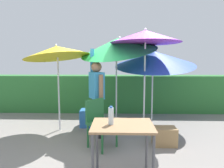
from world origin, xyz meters
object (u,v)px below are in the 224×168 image
object	(u,v)px
umbrella_rainbow	(118,45)
crate_cardboard	(164,136)
cooler_box	(91,118)
bottle_water	(111,116)
umbrella_orange	(145,37)
person_vendor	(97,93)
folding_table	(122,132)
umbrella_yellow	(57,52)
chair_plastic	(100,120)
umbrella_navy	(154,58)

from	to	relation	value
umbrella_rainbow	crate_cardboard	distance (m)	2.26
cooler_box	bottle_water	world-z (taller)	bottle_water
umbrella_orange	person_vendor	world-z (taller)	umbrella_orange
cooler_box	folding_table	bearing A→B (deg)	-71.95
umbrella_rainbow	umbrella_yellow	distance (m)	1.41
umbrella_rainbow	chair_plastic	distance (m)	1.87
crate_cardboard	bottle_water	xyz separation A→B (m)	(-0.99, -1.16, 0.72)
person_vendor	cooler_box	world-z (taller)	person_vendor
umbrella_yellow	person_vendor	bearing A→B (deg)	-19.01
chair_plastic	cooler_box	distance (m)	1.23
umbrella_rainbow	folding_table	size ratio (longest dim) A/B	3.11
umbrella_navy	chair_plastic	distance (m)	2.24
person_vendor	cooler_box	distance (m)	0.98
umbrella_yellow	person_vendor	distance (m)	1.32
umbrella_navy	folding_table	bearing A→B (deg)	-109.20
umbrella_orange	umbrella_navy	xyz separation A→B (m)	(0.34, 0.73, -0.44)
umbrella_yellow	bottle_water	bearing A→B (deg)	-56.39
umbrella_rainbow	cooler_box	world-z (taller)	umbrella_rainbow
umbrella_yellow	folding_table	bearing A→B (deg)	-53.41
umbrella_rainbow	umbrella_navy	xyz separation A→B (m)	(0.92, 0.33, -0.30)
umbrella_rainbow	crate_cardboard	world-z (taller)	umbrella_rainbow
umbrella_navy	umbrella_yellow	bearing A→B (deg)	-166.10
umbrella_yellow	bottle_water	distance (m)	2.49
person_vendor	crate_cardboard	world-z (taller)	person_vendor
crate_cardboard	cooler_box	bearing A→B (deg)	145.58
umbrella_rainbow	umbrella_navy	world-z (taller)	umbrella_rainbow
person_vendor	chair_plastic	world-z (taller)	person_vendor
umbrella_navy	cooler_box	bearing A→B (deg)	-170.37
umbrella_yellow	cooler_box	size ratio (longest dim) A/B	4.19
umbrella_yellow	chair_plastic	size ratio (longest dim) A/B	2.36
umbrella_rainbow	umbrella_yellow	bearing A→B (deg)	-170.20
crate_cardboard	folding_table	world-z (taller)	folding_table
umbrella_orange	cooler_box	world-z (taller)	umbrella_orange
umbrella_yellow	folding_table	distance (m)	2.66
umbrella_rainbow	umbrella_navy	distance (m)	1.02
umbrella_rainbow	umbrella_orange	distance (m)	0.71
chair_plastic	bottle_water	xyz separation A→B (m)	(0.25, -1.08, 0.39)
umbrella_orange	cooler_box	xyz separation A→B (m)	(-1.25, 0.46, -1.92)
chair_plastic	crate_cardboard	size ratio (longest dim) A/B	2.01
umbrella_orange	crate_cardboard	world-z (taller)	umbrella_orange
crate_cardboard	umbrella_rainbow	bearing A→B (deg)	131.31
folding_table	bottle_water	world-z (taller)	bottle_water
umbrella_orange	crate_cardboard	xyz separation A→B (m)	(0.31, -0.62, -1.95)
person_vendor	folding_table	bearing A→B (deg)	-72.55
bottle_water	person_vendor	bearing A→B (deg)	102.48
umbrella_rainbow	cooler_box	distance (m)	1.90
umbrella_orange	folding_table	world-z (taller)	umbrella_orange
umbrella_rainbow	bottle_water	size ratio (longest dim) A/B	10.36
umbrella_orange	folding_table	xyz separation A→B (m)	(-0.53, -1.77, -1.44)
chair_plastic	folding_table	xyz separation A→B (m)	(0.40, -1.08, 0.17)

